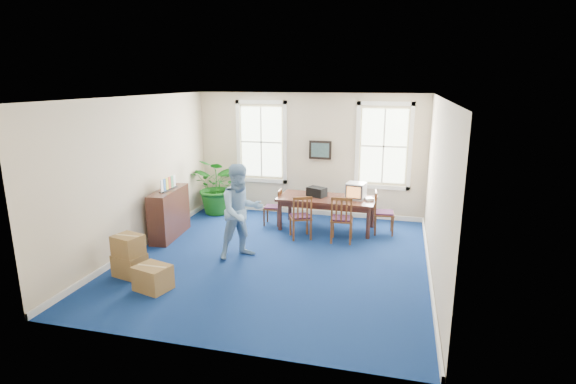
% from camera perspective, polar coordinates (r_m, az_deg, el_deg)
% --- Properties ---
extents(floor, '(6.50, 6.50, 0.00)m').
position_cam_1_polar(floor, '(9.19, -1.54, -8.44)').
color(floor, navy).
rests_on(floor, ground).
extents(ceiling, '(6.50, 6.50, 0.00)m').
position_cam_1_polar(ceiling, '(8.49, -1.69, 11.93)').
color(ceiling, white).
rests_on(ceiling, ground).
extents(wall_back, '(6.50, 0.00, 6.50)m').
position_cam_1_polar(wall_back, '(11.80, 2.71, 4.72)').
color(wall_back, beige).
rests_on(wall_back, ground).
extents(wall_front, '(6.50, 0.00, 6.50)m').
position_cam_1_polar(wall_front, '(5.76, -10.50, -5.61)').
color(wall_front, beige).
rests_on(wall_front, ground).
extents(wall_left, '(0.00, 6.50, 6.50)m').
position_cam_1_polar(wall_left, '(9.93, -18.52, 2.21)').
color(wall_left, beige).
rests_on(wall_left, ground).
extents(wall_right, '(0.00, 6.50, 6.50)m').
position_cam_1_polar(wall_right, '(8.41, 18.46, 0.16)').
color(wall_right, beige).
rests_on(wall_right, ground).
extents(baseboard_back, '(6.00, 0.04, 0.12)m').
position_cam_1_polar(baseboard_back, '(12.12, 2.60, -2.50)').
color(baseboard_back, white).
rests_on(baseboard_back, ground).
extents(baseboard_left, '(0.04, 6.50, 0.12)m').
position_cam_1_polar(baseboard_left, '(10.33, -17.71, -6.18)').
color(baseboard_left, white).
rests_on(baseboard_left, ground).
extents(baseboard_right, '(0.04, 6.50, 0.12)m').
position_cam_1_polar(baseboard_right, '(8.89, 17.49, -9.51)').
color(baseboard_right, white).
rests_on(baseboard_right, ground).
extents(window_left, '(1.40, 0.12, 2.20)m').
position_cam_1_polar(window_left, '(12.06, -3.39, 6.36)').
color(window_left, white).
rests_on(window_left, ground).
extents(window_right, '(1.40, 0.12, 2.20)m').
position_cam_1_polar(window_right, '(11.51, 12.05, 5.70)').
color(window_right, white).
rests_on(window_right, ground).
extents(wall_picture, '(0.58, 0.06, 0.48)m').
position_cam_1_polar(wall_picture, '(11.67, 4.11, 5.34)').
color(wall_picture, black).
rests_on(wall_picture, ground).
extents(conference_table, '(2.34, 1.14, 0.78)m').
position_cam_1_polar(conference_table, '(10.87, 4.92, -2.69)').
color(conference_table, '#432118').
rests_on(conference_table, ground).
extents(crt_tv, '(0.49, 0.52, 0.38)m').
position_cam_1_polar(crt_tv, '(10.68, 8.63, 0.15)').
color(crt_tv, '#B7B7BC').
rests_on(crt_tv, conference_table).
extents(game_console, '(0.25, 0.28, 0.06)m').
position_cam_1_polar(game_console, '(10.65, 10.24, -0.87)').
color(game_console, white).
rests_on(game_console, conference_table).
extents(equipment_bag, '(0.52, 0.44, 0.22)m').
position_cam_1_polar(equipment_bag, '(10.83, 3.66, 0.02)').
color(equipment_bag, black).
rests_on(equipment_bag, conference_table).
extents(chair_near_left, '(0.60, 0.60, 1.02)m').
position_cam_1_polar(chair_near_left, '(10.18, 1.60, -3.10)').
color(chair_near_left, brown).
rests_on(chair_near_left, ground).
extents(chair_near_right, '(0.51, 0.51, 1.07)m').
position_cam_1_polar(chair_near_right, '(10.02, 6.85, -3.35)').
color(chair_near_right, brown).
rests_on(chair_near_right, ground).
extents(chair_end_left, '(0.42, 0.42, 0.90)m').
position_cam_1_polar(chair_end_left, '(11.14, -1.97, -1.90)').
color(chair_end_left, brown).
rests_on(chair_end_left, ground).
extents(chair_end_right, '(0.49, 0.49, 1.01)m').
position_cam_1_polar(chair_end_right, '(10.71, 12.12, -2.57)').
color(chair_end_right, brown).
rests_on(chair_end_right, ground).
extents(man, '(1.18, 1.17, 1.92)m').
position_cam_1_polar(man, '(9.01, -5.97, -2.48)').
color(man, '#7AA1C8').
rests_on(man, ground).
extents(credenza, '(0.53, 1.45, 1.12)m').
position_cam_1_polar(credenza, '(10.60, -14.83, -2.60)').
color(credenza, '#432118').
rests_on(credenza, ground).
extents(brochure_rack, '(0.35, 0.69, 0.30)m').
position_cam_1_polar(brochure_rack, '(10.42, -14.97, 1.13)').
color(brochure_rack, '#99999E').
rests_on(brochure_rack, credenza).
extents(potted_plant, '(1.73, 1.64, 1.51)m').
position_cam_1_polar(potted_plant, '(12.10, -8.79, 0.73)').
color(potted_plant, '#145A14').
rests_on(potted_plant, ground).
extents(cardboard_boxes, '(1.77, 1.77, 0.82)m').
position_cam_1_polar(cardboard_boxes, '(8.76, -18.06, -7.44)').
color(cardboard_boxes, olive).
rests_on(cardboard_boxes, ground).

